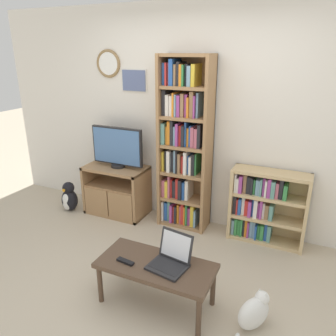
% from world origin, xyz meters
% --- Properties ---
extents(ground_plane, '(18.00, 18.00, 0.00)m').
position_xyz_m(ground_plane, '(0.00, 0.00, 0.00)').
color(ground_plane, '#BCAD93').
extents(wall_back, '(5.61, 0.09, 2.60)m').
position_xyz_m(wall_back, '(-0.01, 1.65, 1.31)').
color(wall_back, silver).
rests_on(wall_back, ground_plane).
extents(tv_stand, '(0.81, 0.46, 0.65)m').
position_xyz_m(tv_stand, '(-1.01, 1.35, 0.33)').
color(tv_stand, '#9E754C').
rests_on(tv_stand, ground_plane).
extents(television, '(0.70, 0.18, 0.52)m').
position_xyz_m(television, '(-0.97, 1.37, 0.92)').
color(television, black).
rests_on(television, tv_stand).
extents(bookshelf_tall, '(0.60, 0.32, 2.05)m').
position_xyz_m(bookshelf_tall, '(-0.10, 1.46, 1.01)').
color(bookshelf_tall, '#9E754C').
rests_on(bookshelf_tall, ground_plane).
extents(bookshelf_short, '(0.83, 0.28, 0.85)m').
position_xyz_m(bookshelf_short, '(0.86, 1.48, 0.43)').
color(bookshelf_short, tan).
rests_on(bookshelf_short, ground_plane).
extents(coffee_table, '(0.98, 0.45, 0.40)m').
position_xyz_m(coffee_table, '(0.23, 0.06, 0.35)').
color(coffee_table, '#4C3828').
rests_on(coffee_table, ground_plane).
extents(laptop, '(0.34, 0.33, 0.27)m').
position_xyz_m(laptop, '(0.35, 0.10, 0.47)').
color(laptop, '#232326').
rests_on(laptop, coffee_table).
extents(remote_near_laptop, '(0.16, 0.06, 0.02)m').
position_xyz_m(remote_near_laptop, '(-0.02, -0.03, 0.41)').
color(remote_near_laptop, black).
rests_on(remote_near_laptop, coffee_table).
extents(cat, '(0.30, 0.52, 0.32)m').
position_xyz_m(cat, '(1.05, 0.14, 0.14)').
color(cat, white).
rests_on(cat, ground_plane).
extents(penguin_figurine, '(0.22, 0.20, 0.41)m').
position_xyz_m(penguin_figurine, '(-1.63, 1.13, 0.19)').
color(penguin_figurine, black).
rests_on(penguin_figurine, ground_plane).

